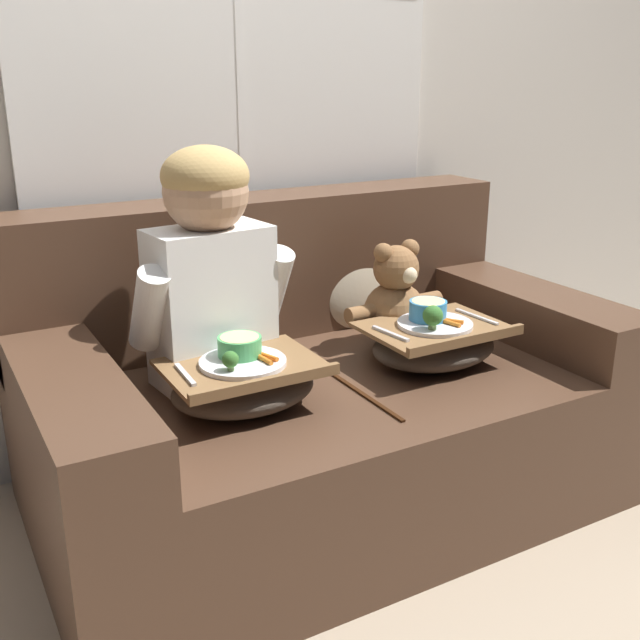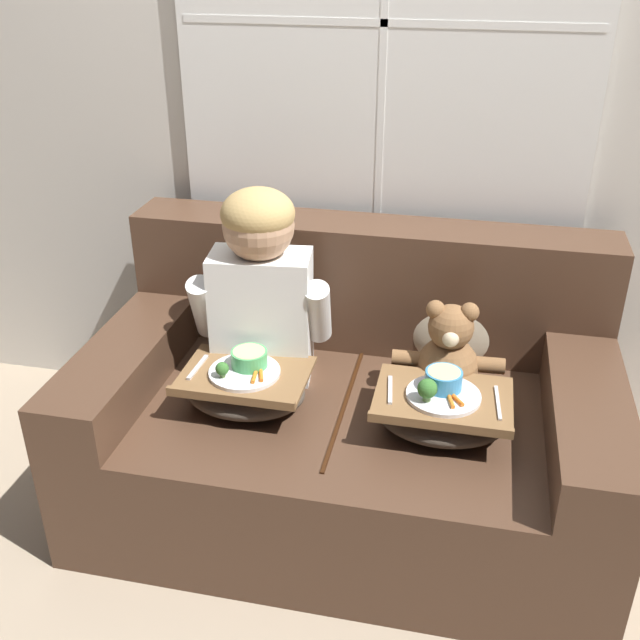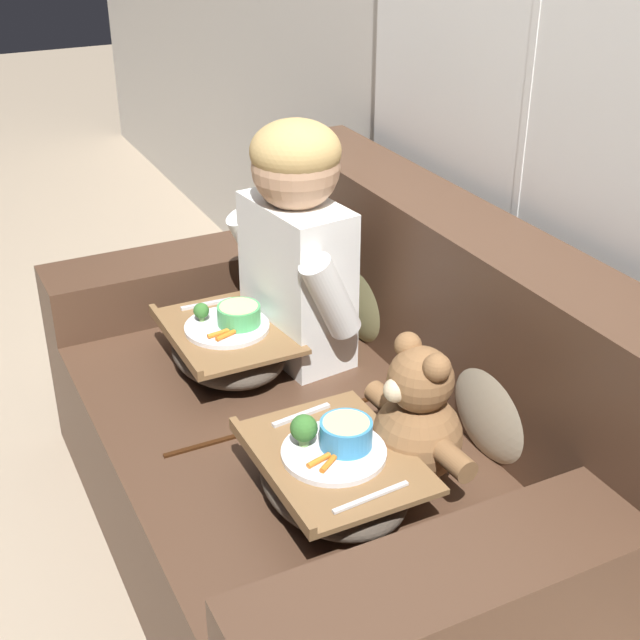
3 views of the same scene
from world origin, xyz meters
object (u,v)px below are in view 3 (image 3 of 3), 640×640
Objects in this scene: throw_pillow_behind_child at (371,282)px; child_figure at (296,231)px; teddy_bear at (416,421)px; lap_tray_teddy at (333,473)px; lap_tray_child at (228,345)px; couch at (341,445)px; throw_pillow_behind_teddy at (505,387)px.

child_figure is (0.00, -0.23, 0.19)m from throw_pillow_behind_child.
teddy_bear is 0.21m from lap_tray_teddy.
lap_tray_child is at bearing -90.04° from child_figure.
couch is at bearing -39.43° from throw_pillow_behind_child.
throw_pillow_behind_teddy is 0.56× the size of child_figure.
teddy_bear is at bearing -20.82° from throw_pillow_behind_child.
child_figure is at bearing -89.97° from throw_pillow_behind_child.
throw_pillow_behind_child is at bearing 90.00° from lap_tray_child.
throw_pillow_behind_child is at bearing 180.00° from throw_pillow_behind_teddy.
child_figure is at bearing 89.96° from lap_tray_child.
couch is 4.13× the size of lap_tray_teddy.
throw_pillow_behind_child is at bearing 159.18° from teddy_bear.
teddy_bear is (0.30, 0.02, 0.25)m from couch.
teddy_bear is (0.60, -0.00, -0.21)m from child_figure.
child_figure reaches higher than throw_pillow_behind_teddy.
lap_tray_teddy is (0.30, -0.18, 0.18)m from couch.
teddy_bear is 0.64m from lap_tray_child.
child_figure reaches higher than lap_tray_child.
lap_tray_teddy is (-0.00, -0.43, -0.09)m from throw_pillow_behind_teddy.
child_figure is at bearing -159.45° from throw_pillow_behind_teddy.
throw_pillow_behind_child is 0.44m from lap_tray_child.
couch is at bearing -4.15° from child_figure.
lap_tray_child is at bearing -161.95° from teddy_bear.
lap_tray_teddy is (0.60, -0.43, -0.09)m from throw_pillow_behind_child.
teddy_bear is 0.88× the size of lap_tray_teddy.
throw_pillow_behind_teddy reaches higher than lap_tray_child.
lap_tray_teddy is at bearing -35.31° from throw_pillow_behind_child.
lap_tray_teddy is at bearing -18.41° from child_figure.
lap_tray_child is at bearing -144.76° from throw_pillow_behind_teddy.
child_figure is 0.64m from teddy_bear.
couch reaches higher than throw_pillow_behind_child.
throw_pillow_behind_child is (-0.30, 0.25, 0.27)m from couch.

